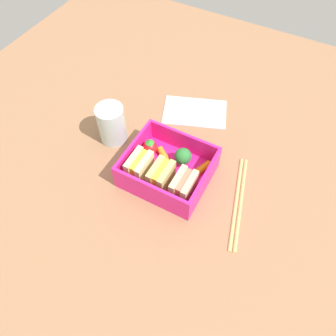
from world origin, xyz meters
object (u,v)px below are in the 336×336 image
Objects in this scene: broccoli_floret at (183,157)px; sandwich_left at (183,186)px; folded_napkin at (195,112)px; sandwich_center at (139,166)px; drinking_glass at (112,124)px; carrot_stick_far_left at (202,169)px; carrot_stick_left at (165,157)px; chopstick_pair at (239,201)px; strawberry_far_left at (150,147)px; sandwich_center_left at (161,176)px.

sandwich_left is at bearing 117.77° from broccoli_floret.
sandwich_left is 23.02cm from folded_napkin.
broccoli_floret is at bearing -137.23° from sandwich_center.
folded_napkin is at bearing -70.31° from sandwich_left.
sandwich_left is 0.64× the size of drinking_glass.
carrot_stick_far_left is at bearing 119.76° from folded_napkin.
sandwich_left is at bearing 81.10° from carrot_stick_far_left.
sandwich_center is at bearing 85.13° from folded_napkin.
sandwich_left reaches higher than broccoli_floret.
sandwich_center is 1.27× the size of broccoli_floret.
carrot_stick_left is (6.91, -5.38, -1.75)cm from sandwich_left.
carrot_stick_far_left is at bearing -98.90° from sandwich_left.
sandwich_left reaches higher than chopstick_pair.
drinking_glass reaches higher than sandwich_left.
strawberry_far_left is (0.93, -5.56, -0.81)cm from sandwich_center.
sandwich_center reaches higher than carrot_stick_far_left.
carrot_stick_left is 1.33× the size of strawberry_far_left.
chopstick_pair is 24.93cm from folded_napkin.
sandwich_left is 9.50cm from sandwich_center.
broccoli_floret reaches higher than strawberry_far_left.
sandwich_left is at bearing 163.01° from drinking_glass.
sandwich_center_left is 8.69cm from carrot_stick_far_left.
sandwich_center is 1.16× the size of carrot_stick_left.
sandwich_center is 0.64× the size of drinking_glass.
sandwich_center_left is at bearing 47.66° from carrot_stick_far_left.
sandwich_center is 6.22cm from carrot_stick_left.
sandwich_left is at bearing 180.00° from sandwich_center_left.
broccoli_floret is 0.51× the size of drinking_glass.
sandwich_left is at bearing 151.93° from strawberry_far_left.
chopstick_pair is at bearing 170.93° from broccoli_floret.
folded_napkin is at bearing -60.24° from carrot_stick_far_left.
sandwich_center is (4.75, 0.00, 0.00)cm from sandwich_center_left.
chopstick_pair reaches higher than folded_napkin.
drinking_glass reaches higher than sandwich_center.
sandwich_left is 0.28× the size of chopstick_pair.
strawberry_far_left is 9.59cm from drinking_glass.
strawberry_far_left is at bearing -28.07° from sandwich_left.
drinking_glass reaches higher than carrot_stick_far_left.
carrot_stick_left is at bearing -37.88° from sandwich_left.
chopstick_pair is (-20.40, 1.74, -2.48)cm from strawberry_far_left.
strawberry_far_left is 0.18× the size of chopstick_pair.
sandwich_center_left is 6.06cm from carrot_stick_left.
strawberry_far_left is at bearing 176.89° from drinking_glass.
sandwich_center_left reaches higher than broccoli_floret.
carrot_stick_left is 3.64cm from strawberry_far_left.
sandwich_left is 6.68cm from broccoli_floret.
carrot_stick_left is 0.24× the size of chopstick_pair.
strawberry_far_left is 20.62cm from chopstick_pair.
drinking_glass is (15.13, -6.07, 0.70)cm from sandwich_center_left.
sandwich_left is 1.27× the size of broccoli_floret.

